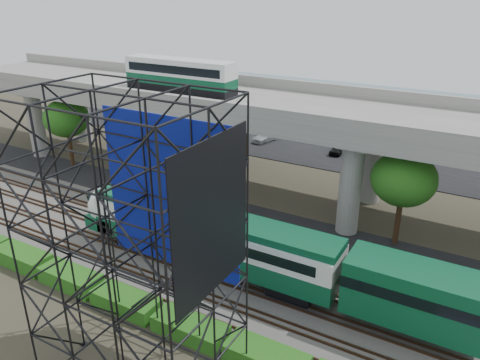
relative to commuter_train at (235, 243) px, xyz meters
The scene contains 13 objects.
ground 6.42m from the commuter_train, 159.60° to the right, with size 140.00×140.00×0.00m, color #474233.
ballast_bed 6.05m from the commuter_train, behind, with size 90.00×12.00×0.20m, color slate.
service_road 10.45m from the commuter_train, 122.32° to the left, with size 90.00×5.00×0.08m, color black.
parking_lot 32.57m from the commuter_train, 99.54° to the left, with size 90.00×18.00×0.08m, color black.
harbor_water 54.34m from the commuter_train, 95.69° to the left, with size 140.00×40.00×0.03m, color slate.
rail_tracks 5.97m from the commuter_train, behind, with size 90.00×9.52×0.16m.
commuter_train is the anchor object (origin of this frame).
overpass 16.16m from the commuter_train, 113.37° to the left, with size 80.00×12.00×12.40m.
scaffold_tower 10.99m from the commuter_train, 88.30° to the right, with size 9.36×6.36×15.00m.
hedge_strip 8.01m from the commuter_train, 124.76° to the right, with size 34.60×1.80×1.20m.
trees 17.57m from the commuter_train, 125.34° to the left, with size 40.94×16.94×7.69m.
suv 15.42m from the commuter_train, 141.63° to the left, with size 2.11×4.57×1.27m, color black.
parked_cars 32.24m from the commuter_train, 100.42° to the left, with size 37.08×9.68×1.30m.
Camera 1 is at (19.45, -21.90, 19.11)m, focal length 35.00 mm.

